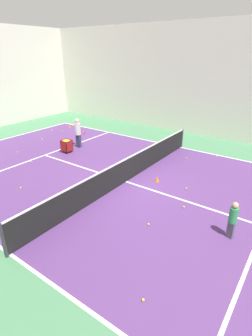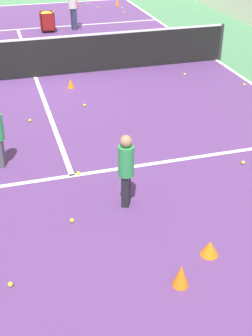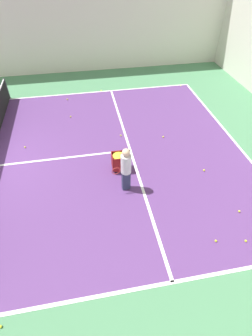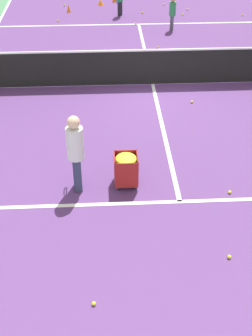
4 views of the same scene
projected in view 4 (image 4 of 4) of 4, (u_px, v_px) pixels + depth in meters
name	position (u px, v px, depth m)	size (l,w,h in m)	color
ground_plane	(153.00, 84.00, 14.02)	(30.45, 30.45, 0.00)	#477F56
court_playing_area	(153.00, 84.00, 14.02)	(11.16, 20.13, 0.00)	#563370
line_service_near	(139.00, 24.00, 18.53)	(11.16, 0.10, 0.00)	white
line_service_far	(180.00, 202.00, 9.51)	(11.16, 0.10, 0.00)	white
line_centre_service	(153.00, 84.00, 14.02)	(0.10, 11.07, 0.00)	white
tennis_net	(153.00, 67.00, 13.69)	(11.46, 0.10, 1.10)	#2D2D33
coach_at_net	(75.00, 149.00, 9.31)	(0.38, 0.68, 1.73)	#2D3351
child_midcourt	(172.00, 11.00, 17.56)	(0.30, 0.30, 1.24)	#4C4C56
ball_cart	(126.00, 165.00, 9.69)	(0.49, 0.51, 0.73)	maroon
training_cone_1	(69.00, 8.00, 19.74)	(0.18, 0.18, 0.30)	orange
training_cone_3	(124.00, 66.00, 14.81)	(0.19, 0.19, 0.25)	orange
training_cone_4	(101.00, 2.00, 20.58)	(0.26, 0.26, 0.23)	orange
tennis_ball_0	(230.00, 192.00, 9.71)	(0.07, 0.07, 0.07)	yellow
tennis_ball_1	(58.00, 21.00, 18.77)	(0.07, 0.07, 0.07)	yellow
tennis_ball_3	(158.00, 47.00, 16.42)	(0.07, 0.07, 0.07)	yellow
tennis_ball_4	(64.00, 5.00, 20.50)	(0.07, 0.07, 0.07)	yellow
tennis_ball_6	(142.00, 13.00, 19.65)	(0.07, 0.07, 0.07)	yellow
tennis_ball_7	(164.00, 4.00, 20.62)	(0.07, 0.07, 0.07)	yellow
tennis_ball_8	(243.00, 15.00, 19.37)	(0.07, 0.07, 0.07)	yellow
tennis_ball_9	(183.00, 14.00, 19.47)	(0.07, 0.07, 0.07)	yellow
tennis_ball_11	(119.00, 53.00, 15.95)	(0.07, 0.07, 0.07)	yellow
tennis_ball_13	(94.00, 303.00, 7.39)	(0.07, 0.07, 0.07)	yellow
tennis_ball_14	(229.00, 257.00, 8.21)	(0.07, 0.07, 0.07)	yellow
tennis_ball_16	(207.00, 51.00, 16.09)	(0.07, 0.07, 0.07)	yellow
tennis_ball_17	(20.00, 72.00, 14.68)	(0.07, 0.07, 0.07)	yellow
tennis_ball_18	(192.00, 102.00, 13.02)	(0.07, 0.07, 0.07)	yellow
tennis_ball_22	(187.00, 9.00, 20.03)	(0.07, 0.07, 0.07)	yellow
tennis_ball_27	(136.00, 23.00, 18.50)	(0.07, 0.07, 0.07)	yellow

